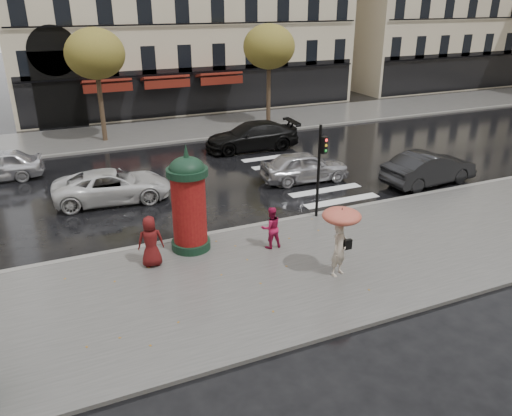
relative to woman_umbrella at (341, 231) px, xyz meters
name	(u,v)px	position (x,y,z in m)	size (l,w,h in m)	color
ground	(252,271)	(-2.32, 1.43, -1.63)	(160.00, 160.00, 0.00)	black
near_sidewalk	(258,277)	(-2.32, 0.93, -1.57)	(90.00, 7.00, 0.12)	#474744
far_sidewalk	(135,134)	(-2.32, 20.43, -1.57)	(90.00, 6.00, 0.12)	#474744
near_kerb	(220,232)	(-2.32, 4.43, -1.56)	(90.00, 0.25, 0.14)	slate
far_kerb	(145,145)	(-2.32, 17.43, -1.56)	(90.00, 0.25, 0.14)	slate
zebra_crossing	(284,164)	(3.68, 11.03, -1.62)	(3.60, 11.75, 0.01)	silver
tree_far_left	(95,54)	(-4.32, 19.43, 3.54)	(3.40, 3.40, 6.64)	#38281C
tree_far_right	(269,47)	(6.68, 19.43, 3.54)	(3.40, 3.40, 6.64)	#38281C
woman_umbrella	(341,231)	(0.00, 0.00, 0.00)	(1.19, 1.19, 2.29)	beige
woman_red	(271,228)	(-1.14, 2.52, -0.76)	(0.73, 0.57, 1.50)	#AA1441
man_burgundy	(151,241)	(-5.19, 2.93, -0.65)	(0.83, 0.54, 1.71)	#541011
morris_column	(189,200)	(-3.68, 3.59, 0.27)	(1.38, 1.38, 3.71)	black
traffic_light	(320,163)	(1.71, 4.16, 0.73)	(0.27, 0.36, 3.69)	black
car_silver	(305,166)	(3.41, 8.36, -0.90)	(1.72, 4.26, 1.45)	#A6A5AA
car_darkgrey	(429,168)	(8.55, 5.63, -0.85)	(1.63, 4.69, 1.54)	black
car_white	(113,186)	(-5.39, 9.44, -0.94)	(2.28, 4.94, 1.37)	silver
car_black	(252,136)	(3.23, 14.33, -0.84)	(2.20, 5.42, 1.57)	black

